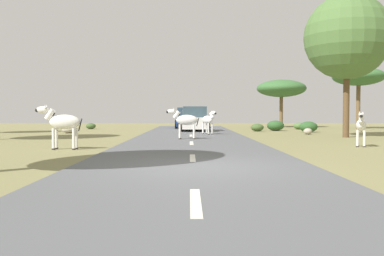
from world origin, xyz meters
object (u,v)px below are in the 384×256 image
at_px(bush_0, 257,127).
at_px(bush_3, 308,127).
at_px(tree_2, 281,89).
at_px(tree_5, 359,77).
at_px(bush_2, 276,126).
at_px(car_1, 194,120).
at_px(zebra_2, 62,123).
at_px(zebra_1, 185,120).
at_px(rock_4, 308,131).
at_px(tree_1, 347,37).
at_px(rock_3, 69,130).
at_px(zebra_3, 361,126).
at_px(zebra_0, 208,120).
at_px(bush_1, 299,126).
at_px(bush_4, 91,126).
at_px(car_0, 187,119).

bearing_deg(bush_0, bush_3, -24.52).
bearing_deg(tree_2, tree_5, -30.46).
bearing_deg(bush_2, car_1, -168.11).
distance_m(zebra_2, bush_2, 19.66).
bearing_deg(zebra_1, bush_3, -43.90).
bearing_deg(rock_4, zebra_1, -144.49).
relative_size(zebra_1, tree_2, 0.36).
height_order(zebra_1, tree_1, tree_1).
bearing_deg(tree_1, tree_2, 90.48).
xyz_separation_m(bush_2, rock_4, (0.93, -5.36, -0.19)).
height_order(bush_2, rock_3, bush_2).
bearing_deg(zebra_2, tree_5, -40.37).
bearing_deg(zebra_1, tree_5, -43.00).
bearing_deg(bush_2, zebra_3, -88.64).
bearing_deg(tree_5, car_1, -159.51).
distance_m(car_1, tree_2, 12.12).
relative_size(zebra_0, zebra_3, 1.03).
distance_m(tree_1, tree_2, 15.96).
distance_m(zebra_1, bush_1, 16.24).
distance_m(zebra_0, tree_5, 16.90).
relative_size(tree_5, rock_3, 5.98).
relative_size(car_1, bush_2, 3.45).
height_order(zebra_1, bush_4, zebra_1).
height_order(bush_2, bush_4, bush_2).
distance_m(zebra_3, car_0, 20.64).
height_order(car_1, tree_5, tree_5).
relative_size(tree_5, bush_3, 4.12).
xyz_separation_m(zebra_0, tree_1, (7.46, -2.33, 4.54)).
bearing_deg(bush_4, bush_1, -2.80).
height_order(bush_3, bush_4, bush_3).
relative_size(car_1, bush_1, 4.77).
bearing_deg(bush_0, car_0, 134.00).
relative_size(zebra_0, bush_1, 1.57).
height_order(zebra_3, tree_2, tree_2).
xyz_separation_m(zebra_3, bush_4, (-15.00, 18.45, -0.59)).
bearing_deg(car_0, zebra_0, 95.76).
xyz_separation_m(zebra_1, bush_3, (8.46, 8.35, -0.60)).
relative_size(zebra_2, car_0, 0.40).
relative_size(zebra_0, tree_5, 0.28).
bearing_deg(tree_1, bush_2, 103.95).
xyz_separation_m(zebra_0, zebra_3, (5.68, -8.76, -0.08)).
xyz_separation_m(bush_2, bush_4, (-14.64, 3.45, -0.14)).
xyz_separation_m(tree_2, bush_0, (-3.52, -8.22, -3.29)).
xyz_separation_m(bush_1, rock_4, (-1.53, -7.98, -0.09)).
bearing_deg(rock_4, tree_5, 53.64).
xyz_separation_m(tree_2, bush_1, (0.47, -4.67, -3.29)).
relative_size(car_1, rock_3, 5.14).
relative_size(zebra_0, bush_0, 1.56).
relative_size(zebra_2, bush_4, 2.15).
distance_m(zebra_2, rock_3, 12.94).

